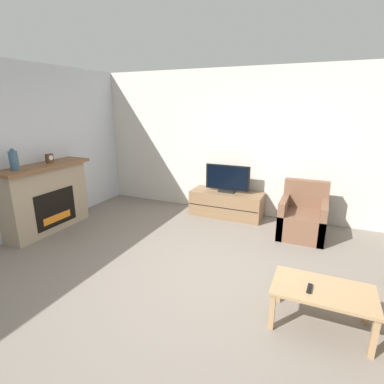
{
  "coord_description": "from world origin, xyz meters",
  "views": [
    {
      "loc": [
        1.21,
        -2.85,
        2.05
      ],
      "look_at": [
        -0.46,
        0.9,
        0.85
      ],
      "focal_mm": 28.0,
      "sensor_mm": 36.0,
      "label": 1
    }
  ],
  "objects_px": {
    "tv": "(227,180)",
    "remote": "(310,288)",
    "mantel_clock": "(49,158)",
    "coffee_table": "(323,294)",
    "fireplace": "(46,197)",
    "armchair": "(303,219)",
    "mantel_vase_left": "(14,160)",
    "tv_stand": "(227,204)"
  },
  "relations": [
    {
      "from": "mantel_vase_left",
      "to": "tv_stand",
      "type": "bearing_deg",
      "value": 42.57
    },
    {
      "from": "tv_stand",
      "to": "tv",
      "type": "bearing_deg",
      "value": -90.0
    },
    {
      "from": "mantel_vase_left",
      "to": "tv",
      "type": "height_order",
      "value": "mantel_vase_left"
    },
    {
      "from": "tv",
      "to": "mantel_clock",
      "type": "bearing_deg",
      "value": -146.05
    },
    {
      "from": "tv_stand",
      "to": "remote",
      "type": "height_order",
      "value": "tv_stand"
    },
    {
      "from": "tv_stand",
      "to": "armchair",
      "type": "distance_m",
      "value": 1.44
    },
    {
      "from": "mantel_vase_left",
      "to": "mantel_clock",
      "type": "relative_size",
      "value": 2.14
    },
    {
      "from": "mantel_vase_left",
      "to": "tv",
      "type": "distance_m",
      "value": 3.48
    },
    {
      "from": "mantel_clock",
      "to": "coffee_table",
      "type": "height_order",
      "value": "mantel_clock"
    },
    {
      "from": "tv",
      "to": "remote",
      "type": "xyz_separation_m",
      "value": [
        1.61,
        -2.56,
        -0.3
      ]
    },
    {
      "from": "fireplace",
      "to": "remote",
      "type": "relative_size",
      "value": 10.2
    },
    {
      "from": "fireplace",
      "to": "coffee_table",
      "type": "xyz_separation_m",
      "value": [
        4.28,
        -0.64,
        -0.22
      ]
    },
    {
      "from": "coffee_table",
      "to": "tv_stand",
      "type": "bearing_deg",
      "value": 124.69
    },
    {
      "from": "fireplace",
      "to": "armchair",
      "type": "height_order",
      "value": "fireplace"
    },
    {
      "from": "tv",
      "to": "remote",
      "type": "height_order",
      "value": "tv"
    },
    {
      "from": "armchair",
      "to": "remote",
      "type": "relative_size",
      "value": 5.69
    },
    {
      "from": "mantel_clock",
      "to": "armchair",
      "type": "distance_m",
      "value": 4.25
    },
    {
      "from": "mantel_vase_left",
      "to": "tv",
      "type": "bearing_deg",
      "value": 42.54
    },
    {
      "from": "tv",
      "to": "remote",
      "type": "distance_m",
      "value": 3.04
    },
    {
      "from": "armchair",
      "to": "coffee_table",
      "type": "distance_m",
      "value": 2.17
    },
    {
      "from": "mantel_vase_left",
      "to": "armchair",
      "type": "bearing_deg",
      "value": 26.66
    },
    {
      "from": "fireplace",
      "to": "mantel_vase_left",
      "type": "bearing_deg",
      "value": -87.92
    },
    {
      "from": "fireplace",
      "to": "tv",
      "type": "bearing_deg",
      "value": 36.1
    },
    {
      "from": "mantel_clock",
      "to": "mantel_vase_left",
      "type": "bearing_deg",
      "value": -90.07
    },
    {
      "from": "mantel_clock",
      "to": "fireplace",
      "type": "bearing_deg",
      "value": -96.51
    },
    {
      "from": "mantel_vase_left",
      "to": "mantel_clock",
      "type": "distance_m",
      "value": 0.62
    },
    {
      "from": "tv_stand",
      "to": "armchair",
      "type": "bearing_deg",
      "value": -14.27
    },
    {
      "from": "mantel_clock",
      "to": "tv",
      "type": "bearing_deg",
      "value": 33.95
    },
    {
      "from": "mantel_clock",
      "to": "coffee_table",
      "type": "xyz_separation_m",
      "value": [
        4.26,
        -0.8,
        -0.86
      ]
    },
    {
      "from": "mantel_clock",
      "to": "tv_stand",
      "type": "bearing_deg",
      "value": 33.98
    },
    {
      "from": "tv_stand",
      "to": "remote",
      "type": "bearing_deg",
      "value": -57.81
    },
    {
      "from": "mantel_clock",
      "to": "tv_stand",
      "type": "height_order",
      "value": "mantel_clock"
    },
    {
      "from": "mantel_clock",
      "to": "tv",
      "type": "distance_m",
      "value": 3.09
    },
    {
      "from": "tv",
      "to": "armchair",
      "type": "xyz_separation_m",
      "value": [
        1.39,
        -0.35,
        -0.43
      ]
    },
    {
      "from": "tv_stand",
      "to": "remote",
      "type": "relative_size",
      "value": 8.89
    },
    {
      "from": "fireplace",
      "to": "tv",
      "type": "relative_size",
      "value": 1.84
    },
    {
      "from": "tv",
      "to": "coffee_table",
      "type": "bearing_deg",
      "value": -55.29
    },
    {
      "from": "armchair",
      "to": "coffee_table",
      "type": "xyz_separation_m",
      "value": [
        0.34,
        -2.15,
        0.06
      ]
    },
    {
      "from": "mantel_vase_left",
      "to": "tv",
      "type": "xyz_separation_m",
      "value": [
        2.53,
        2.32,
        -0.57
      ]
    },
    {
      "from": "fireplace",
      "to": "tv",
      "type": "xyz_separation_m",
      "value": [
        2.55,
        1.86,
        0.14
      ]
    },
    {
      "from": "fireplace",
      "to": "coffee_table",
      "type": "distance_m",
      "value": 4.33
    },
    {
      "from": "armchair",
      "to": "mantel_vase_left",
      "type": "bearing_deg",
      "value": -153.34
    }
  ]
}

